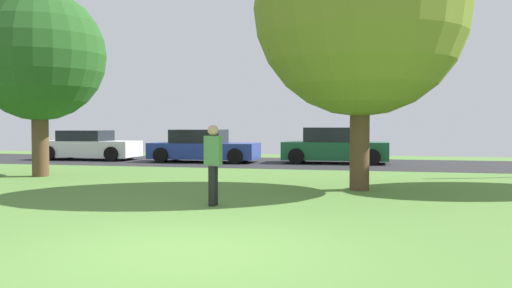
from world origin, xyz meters
The scene contains 8 objects.
ground_plane centered at (0.00, 0.00, 0.00)m, with size 44.00×44.00×0.00m, color #547F38.
road_strip centered at (0.00, 16.00, 0.00)m, with size 44.00×6.40×0.01m, color #28282B.
birch_tree_lone centered at (-7.97, 8.52, 3.75)m, with size 4.07×4.07×5.80m.
oak_tree_center centered at (1.90, 7.22, 4.45)m, with size 5.27×5.27×7.10m.
person_catcher centered at (-0.86, 3.91, 0.90)m, with size 0.33×0.30×1.63m.
parked_car_white centered at (-10.55, 15.91, 0.62)m, with size 4.36×1.97×1.33m.
parked_car_blue centered at (-5.05, 15.64, 0.63)m, with size 4.59×1.94×1.38m.
parked_car_green centered at (0.48, 16.23, 0.67)m, with size 4.31×1.99×1.48m.
Camera 1 is at (2.52, -6.71, 1.67)m, focal length 38.80 mm.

